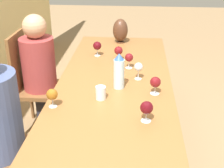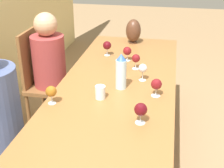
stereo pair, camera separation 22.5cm
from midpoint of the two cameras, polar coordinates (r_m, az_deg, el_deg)
The scene contains 14 objects.
ground_plane at distance 2.82m, azimuth -2.17°, elevation -15.21°, with size 14.00×14.00×0.00m, color #937551.
dining_table at distance 2.43m, azimuth -2.44°, elevation -2.53°, with size 2.74×0.92×0.77m.
water_bottle at distance 2.37m, azimuth -1.43°, elevation 2.27°, with size 0.08×0.08×0.28m.
water_tumbler at distance 2.25m, azimuth -4.94°, elevation -1.68°, with size 0.07×0.07×0.10m.
vase at distance 3.44m, azimuth -0.36°, elevation 9.74°, with size 0.16×0.16×0.26m.
wine_glass_0 at distance 2.30m, azimuth 5.18°, elevation 0.22°, with size 0.08×0.08×0.14m.
wine_glass_1 at distance 2.75m, azimuth 0.79°, elevation 4.76°, with size 0.07×0.07×0.14m.
wine_glass_2 at distance 2.53m, azimuth 2.34°, elevation 3.01°, with size 0.07×0.07×0.14m.
wine_glass_3 at distance 2.94m, azimuth -0.95°, elevation 6.04°, with size 0.08×0.08×0.14m.
wine_glass_4 at distance 1.95m, azimuth 3.07°, elevation -4.49°, with size 0.08×0.08×0.14m.
wine_glass_5 at distance 2.18m, azimuth -13.84°, elevation -1.99°, with size 0.08×0.08×0.13m.
wine_glass_6 at distance 3.06m, azimuth -4.85°, elevation 6.91°, with size 0.08×0.08×0.14m.
chair_far at distance 3.20m, azimuth -16.28°, elevation 0.37°, with size 0.44×0.44×1.02m.
person_far at distance 3.12m, azimuth -14.95°, elevation 2.32°, with size 0.32×0.32×1.21m.
Camera 1 is at (-2.14, -0.17, 1.84)m, focal length 50.00 mm.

